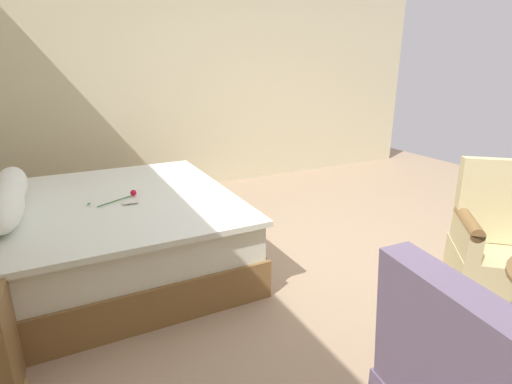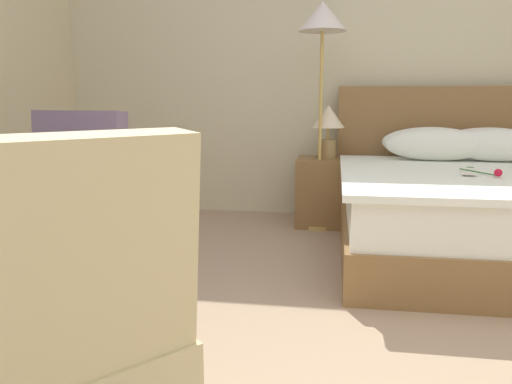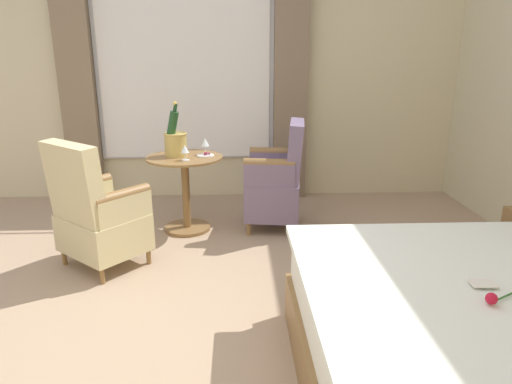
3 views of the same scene
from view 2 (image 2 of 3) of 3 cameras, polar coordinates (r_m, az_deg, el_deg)
wall_headboard_side at (r=4.69m, az=11.48°, el=15.65°), size 5.49×0.12×2.98m
bed at (r=3.75m, az=24.31°, el=-1.33°), size 1.96×2.05×1.17m
nightstand at (r=4.28m, az=8.05°, el=0.05°), size 0.52×0.47×0.57m
bedside_lamp at (r=4.22m, az=8.25°, el=7.88°), size 0.27×0.27×0.44m
floor_lamp_brass at (r=4.13m, az=7.59°, el=17.40°), size 0.38×0.38×1.81m
wine_glass_near_bucket at (r=2.16m, az=-27.16°, el=2.19°), size 0.07×0.07×0.13m
armchair_by_window at (r=3.01m, az=-20.81°, el=-2.12°), size 0.66×0.58×0.99m
armchair_facing_bed at (r=1.45m, az=-20.62°, el=-16.00°), size 0.77×0.77×0.98m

